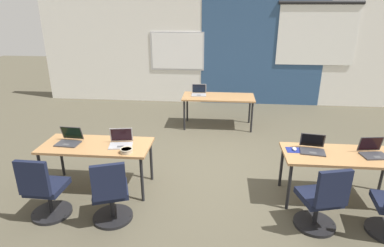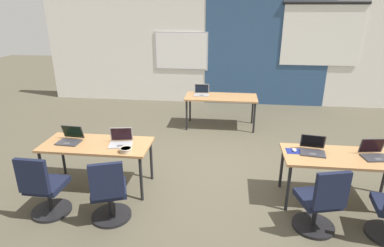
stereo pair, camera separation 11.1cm
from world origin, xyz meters
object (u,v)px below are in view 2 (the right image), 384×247
object	(u,v)px
laptop_near_right_end	(374,153)
snack_bowl	(126,150)
laptop_near_left_end	(70,139)
chair_near_left_end	(45,191)
desk_near_left	(97,147)
desk_far_center	(221,99)
chair_near_right_inner	(320,205)
laptop_near_left_inner	(121,141)
mouse_near_right_inner	(294,150)
laptop_far_left	(202,93)
chair_near_left_inner	(109,195)
desk_near_right	(343,160)
laptop_near_right_inner	(313,149)

from	to	relation	value
laptop_near_right_end	snack_bowl	bearing A→B (deg)	175.55
laptop_near_right_end	laptop_near_left_end	size ratio (longest dim) A/B	1.06
chair_near_left_end	laptop_near_right_end	bearing A→B (deg)	-167.79
desk_near_left	desk_far_center	bearing A→B (deg)	57.99
snack_bowl	chair_near_right_inner	bearing A→B (deg)	-10.44
laptop_near_left_inner	mouse_near_right_inner	bearing A→B (deg)	-8.69
desk_near_left	laptop_near_left_inner	bearing A→B (deg)	2.90
desk_near_left	laptop_far_left	size ratio (longest dim) A/B	4.70
laptop_near_right_end	chair_near_left_inner	world-z (taller)	laptop_near_right_end
chair_near_left_inner	laptop_near_left_end	bearing A→B (deg)	-62.78
mouse_near_right_inner	laptop_near_left_end	world-z (taller)	laptop_near_left_end
desk_near_right	laptop_near_right_inner	world-z (taller)	laptop_near_right_inner
chair_near_left_inner	laptop_far_left	world-z (taller)	laptop_far_left
desk_far_center	desk_near_left	bearing A→B (deg)	-122.01
desk_far_center	laptop_far_left	xyz separation A→B (m)	(-0.45, 0.08, 0.11)
desk_near_left	chair_near_left_end	distance (m)	0.94
desk_far_center	laptop_near_right_inner	distance (m)	3.05
desk_near_right	chair_near_left_inner	size ratio (longest dim) A/B	1.74
snack_bowl	laptop_near_left_inner	bearing A→B (deg)	121.49
laptop_near_left_end	snack_bowl	xyz separation A→B (m)	(0.94, -0.24, -0.01)
laptop_near_right_inner	mouse_near_right_inner	bearing A→B (deg)	-171.16
desk_near_right	laptop_near_left_inner	distance (m)	3.13
desk_near_right	mouse_near_right_inner	bearing A→B (deg)	173.46
desk_near_right	laptop_near_right_end	xyz separation A→B (m)	(0.40, 0.02, 0.11)
desk_far_center	laptop_near_left_inner	xyz separation A→B (m)	(-1.38, -2.78, 0.11)
desk_near_left	chair_near_right_inner	size ratio (longest dim) A/B	1.74
mouse_near_right_inner	laptop_near_right_end	xyz separation A→B (m)	(1.03, -0.05, 0.03)
chair_near_left_inner	chair_near_left_end	distance (m)	0.87
desk_far_center	chair_near_left_inner	distance (m)	3.83
desk_near_left	chair_near_right_inner	distance (m)	3.16
desk_near_left	desk_far_center	size ratio (longest dim) A/B	1.00
desk_far_center	mouse_near_right_inner	size ratio (longest dim) A/B	15.88
chair_near_right_inner	laptop_near_left_end	world-z (taller)	laptop_near_left_end
desk_near_left	desk_near_right	bearing A→B (deg)	0.00
chair_near_right_inner	laptop_near_left_end	bearing A→B (deg)	-26.35
laptop_near_right_inner	chair_near_left_end	distance (m)	3.65
laptop_near_right_end	chair_near_left_end	xyz separation A→B (m)	(-4.31, -0.81, -0.39)
mouse_near_right_inner	snack_bowl	xyz separation A→B (m)	(-2.34, -0.30, 0.01)
desk_near_left	laptop_near_right_end	distance (m)	3.90
chair_near_left_inner	chair_near_left_end	bearing A→B (deg)	-20.15
snack_bowl	chair_near_left_inner	bearing A→B (deg)	-96.25
desk_near_left	laptop_near_left_end	world-z (taller)	laptop_near_left_end
desk_far_center	laptop_near_left_inner	world-z (taller)	laptop_near_left_inner
chair_near_left_inner	chair_near_left_end	size ratio (longest dim) A/B	1.00
desk_near_left	laptop_near_left_end	distance (m)	0.43
desk_near_right	laptop_near_right_end	bearing A→B (deg)	2.87
laptop_near_right_inner	desk_near_right	bearing A→B (deg)	-2.27
chair_near_left_inner	laptop_near_left_end	distance (m)	1.26
desk_far_center	laptop_near_right_end	world-z (taller)	laptop_near_right_end
laptop_near_left_inner	laptop_far_left	xyz separation A→B (m)	(0.93, 2.86, 0.00)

